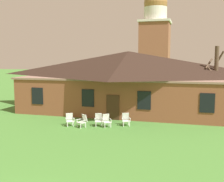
# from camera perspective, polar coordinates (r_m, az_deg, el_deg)

# --- Properties ---
(brick_building) EXTENTS (20.08, 10.40, 5.80)m
(brick_building) POSITION_cam_1_polar(r_m,az_deg,el_deg) (27.90, 3.33, 2.25)
(brick_building) COLOR brown
(brick_building) RESTS_ON ground
(dome_tower) EXTENTS (5.18, 5.18, 16.98)m
(dome_tower) POSITION_cam_1_polar(r_m,az_deg,el_deg) (48.34, 8.73, 9.73)
(dome_tower) COLOR #93563D
(dome_tower) RESTS_ON ground
(lawn_chair_by_porch) EXTENTS (0.85, 0.87, 0.96)m
(lawn_chair_by_porch) POSITION_cam_1_polar(r_m,az_deg,el_deg) (21.70, -8.62, -5.73)
(lawn_chair_by_porch) COLOR white
(lawn_chair_by_porch) RESTS_ON ground
(lawn_chair_near_door) EXTENTS (0.85, 0.87, 0.96)m
(lawn_chair_near_door) POSITION_cam_1_polar(r_m,az_deg,el_deg) (21.11, -6.02, -6.04)
(lawn_chair_near_door) COLOR white
(lawn_chair_near_door) RESTS_ON ground
(lawn_chair_left_end) EXTENTS (0.78, 0.83, 0.96)m
(lawn_chair_left_end) POSITION_cam_1_polar(r_m,az_deg,el_deg) (21.42, -2.73, -5.82)
(lawn_chair_left_end) COLOR silver
(lawn_chair_left_end) RESTS_ON ground
(lawn_chair_middle) EXTENTS (0.85, 0.87, 0.96)m
(lawn_chair_middle) POSITION_cam_1_polar(r_m,az_deg,el_deg) (21.16, -1.14, -5.97)
(lawn_chair_middle) COLOR silver
(lawn_chair_middle) RESTS_ON ground
(lawn_chair_right_end) EXTENTS (0.78, 0.83, 0.96)m
(lawn_chair_right_end) POSITION_cam_1_polar(r_m,az_deg,el_deg) (21.57, 2.84, -5.73)
(lawn_chair_right_end) COLOR white
(lawn_chair_right_end) RESTS_ON ground
(bare_tree_beside_building) EXTENTS (1.76, 1.78, 6.18)m
(bare_tree_beside_building) POSITION_cam_1_polar(r_m,az_deg,el_deg) (26.39, 20.31, 2.31)
(bare_tree_beside_building) COLOR brown
(bare_tree_beside_building) RESTS_ON ground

